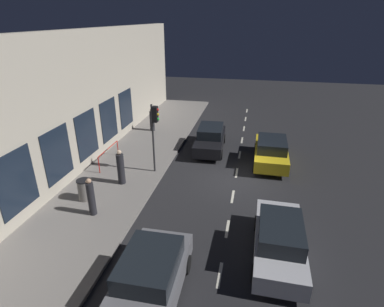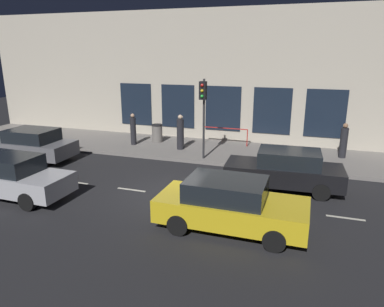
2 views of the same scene
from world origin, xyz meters
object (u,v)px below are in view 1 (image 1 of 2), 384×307
Objects in this scene: trash_bin at (84,190)px; pedestrian_1 at (91,198)px; parked_car_0 at (149,279)px; traffic_light at (155,123)px; parked_car_1 at (271,151)px; parked_car_3 at (210,138)px; pedestrian_0 at (152,120)px; parked_car_2 at (279,240)px; pedestrian_2 at (121,168)px.

pedestrian_1 is at bearing 132.46° from trash_bin.
traffic_light is at bearing -74.44° from parked_car_0.
parked_car_0 is 4.23× the size of trash_bin.
traffic_light reaches higher than trash_bin.
parked_car_3 is (3.89, -1.32, -0.00)m from parked_car_1.
parked_car_0 is at bearing 135.89° from trash_bin.
traffic_light is 5.21m from parked_car_3.
parked_car_3 is at bearing 161.75° from parked_car_1.
parked_car_3 is at bearing 98.79° from pedestrian_0.
traffic_light reaches higher than parked_car_3.
parked_car_2 is (-0.09, 8.22, -0.00)m from parked_car_1.
parked_car_2 is (-4.00, -2.70, -0.00)m from parked_car_0.
parked_car_1 is at bearing 1.63° from pedestrian_2.
traffic_light reaches higher than pedestrian_2.
parked_car_2 is 4.33× the size of trash_bin.
parked_car_1 reaches higher than trash_bin.
pedestrian_1 is 2.87m from pedestrian_2.
traffic_light is 5.19m from pedestrian_1.
parked_car_1 is 2.61× the size of pedestrian_0.
pedestrian_1 is at bearing 62.91° from parked_car_3.
parked_car_2 is 0.99× the size of parked_car_3.
traffic_light is at bearing 56.67° from parked_car_3.
pedestrian_0 is at bearing -90.07° from trash_bin.
pedestrian_2 is at bearing -149.56° from parked_car_1.
parked_car_1 is at bearing 158.48° from parked_car_3.
parked_car_2 is 2.59× the size of pedestrian_0.
pedestrian_2 reaches higher than parked_car_2.
pedestrian_0 is at bearing 69.07° from pedestrian_2.
parked_car_3 is 2.63× the size of pedestrian_0.
parked_car_1 is 2.41× the size of pedestrian_2.
trash_bin is (1.07, 1.83, -0.35)m from pedestrian_2.
pedestrian_2 is (3.76, -6.51, 0.23)m from parked_car_0.
parked_car_0 is 15.48m from pedestrian_0.
parked_car_0 is 2.53× the size of pedestrian_0.
parked_car_3 is at bearing -120.61° from traffic_light.
parked_car_2 and parked_car_3 have the same top height.
traffic_light is 7.25m from pedestrian_0.
pedestrian_1 is 1.70× the size of trash_bin.
parked_car_2 is 2.54× the size of pedestrian_1.
pedestrian_0 is at bearing 127.27° from parked_car_2.
pedestrian_2 is at bearing 50.43° from traffic_light.
traffic_light reaches higher than parked_car_1.
pedestrian_2 reaches higher than trash_bin.
pedestrian_0 is (4.82, -14.70, 0.16)m from parked_car_0.
parked_car_3 is (-2.40, -4.06, -2.21)m from traffic_light.
parked_car_0 is 2.48× the size of pedestrian_1.
pedestrian_1 is at bearing 71.78° from traffic_light.
pedestrian_1 is at bearing -136.37° from parked_car_1.
pedestrian_0 is 8.26m from pedestrian_2.
pedestrian_1 is 1.45m from trash_bin.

